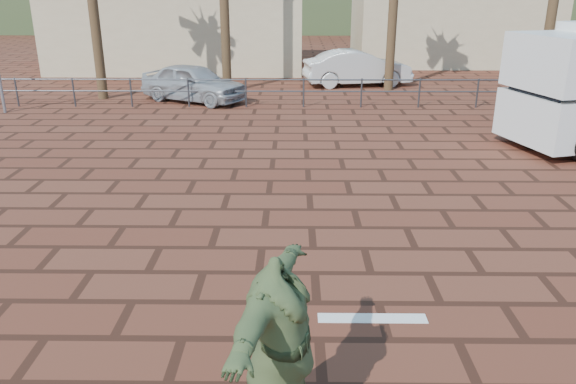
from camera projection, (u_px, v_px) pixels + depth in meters
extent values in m
plane|color=brown|center=(315.00, 273.00, 8.34)|extent=(120.00, 120.00, 0.00)
cube|color=white|center=(372.00, 318.00, 7.21)|extent=(1.40, 0.22, 0.01)
cylinder|color=#47494F|center=(17.00, 92.00, 19.53)|extent=(0.06, 0.06, 1.00)
cylinder|color=#47494F|center=(74.00, 92.00, 19.51)|extent=(0.06, 0.06, 1.00)
cylinder|color=#47494F|center=(131.00, 92.00, 19.48)|extent=(0.06, 0.06, 1.00)
cylinder|color=#47494F|center=(188.00, 93.00, 19.46)|extent=(0.06, 0.06, 1.00)
cylinder|color=#47494F|center=(246.00, 93.00, 19.44)|extent=(0.06, 0.06, 1.00)
cylinder|color=#47494F|center=(304.00, 93.00, 19.42)|extent=(0.06, 0.06, 1.00)
cylinder|color=#47494F|center=(361.00, 93.00, 19.40)|extent=(0.06, 0.06, 1.00)
cylinder|color=#47494F|center=(419.00, 93.00, 19.37)|extent=(0.06, 0.06, 1.00)
cylinder|color=#47494F|center=(477.00, 93.00, 19.35)|extent=(0.06, 0.06, 1.00)
cylinder|color=#47494F|center=(535.00, 93.00, 19.33)|extent=(0.06, 0.06, 1.00)
cylinder|color=#47494F|center=(304.00, 80.00, 19.26)|extent=(24.00, 0.05, 0.05)
cylinder|color=#47494F|center=(304.00, 91.00, 19.40)|extent=(24.00, 0.05, 0.05)
cylinder|color=brown|center=(92.00, 0.00, 19.86)|extent=(0.36, 0.36, 7.00)
cylinder|color=brown|center=(393.00, 6.00, 21.70)|extent=(0.36, 0.36, 6.50)
cube|color=beige|center=(182.00, 27.00, 28.34)|extent=(12.00, 7.00, 4.00)
cube|color=beige|center=(450.00, 20.00, 29.97)|extent=(10.00, 6.00, 4.50)
imported|color=#384726|center=(280.00, 348.00, 4.98)|extent=(1.05, 2.30, 1.81)
cube|color=white|center=(563.00, 62.00, 13.76)|extent=(2.37, 2.84, 1.34)
cube|color=black|center=(535.00, 84.00, 13.77)|extent=(0.57, 1.85, 0.73)
cylinder|color=black|center=(526.00, 123.00, 15.47)|extent=(0.94, 0.54, 0.89)
imported|color=#A7ABAE|center=(193.00, 83.00, 20.34)|extent=(4.27, 3.32, 1.36)
imported|color=silver|center=(357.00, 68.00, 23.53)|extent=(4.64, 2.28, 1.47)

